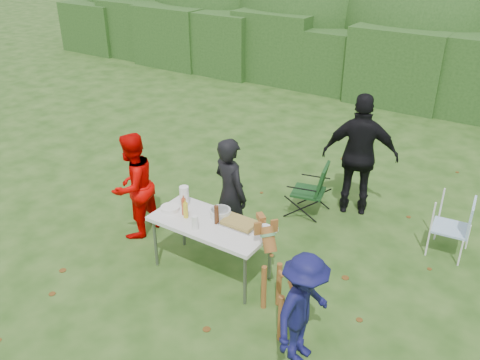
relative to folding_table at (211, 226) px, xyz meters
The scene contains 20 objects.
ground 0.73m from the folding_table, 162.37° to the right, with size 80.00×80.00×0.00m, color #1E4211.
hedge_row 7.93m from the folding_table, 91.77° to the left, with size 22.00×1.40×1.70m, color #23471C.
shrub_backdrop 9.57m from the folding_table, 91.48° to the left, with size 20.00×2.60×3.20m, color #3D6628.
folding_table is the anchor object (origin of this frame).
person_cook 0.65m from the folding_table, 102.54° to the left, with size 0.58×0.38×1.59m, color black.
person_red_jacket 1.44m from the folding_table, behind, with size 0.74×0.57×1.52m, color #D40200.
person_black_puffy 2.62m from the folding_table, 69.23° to the left, with size 1.10×0.46×1.87m, color black.
child 1.73m from the folding_table, 22.11° to the right, with size 0.81×0.47×1.25m, color #111245.
dog 1.21m from the folding_table, 15.02° to the right, with size 1.05×0.42×1.00m, color brown, non-canonical shape.
camping_chair 2.02m from the folding_table, 79.70° to the left, with size 0.53×0.53×0.85m, color #153D18, non-canonical shape.
lawn_chair 3.19m from the folding_table, 41.15° to the left, with size 0.49×0.49×0.83m, color #4A8EC0, non-canonical shape.
food_tray 0.36m from the folding_table, 23.50° to the left, with size 0.45×0.30×0.02m, color #B7B7BA.
focaccia_bread 0.37m from the folding_table, 23.50° to the left, with size 0.40×0.26×0.04m, color #A28941.
mustard_bottle 0.36m from the folding_table, 166.71° to the right, with size 0.06×0.06×0.20m, color gold.
ketchup_bottle 0.42m from the folding_table, behind, with size 0.06×0.06×0.22m, color #B54724.
beer_bottle 0.19m from the folding_table, 16.06° to the left, with size 0.06×0.06×0.24m, color #47230F.
paper_towel_roll 0.59m from the folding_table, 163.16° to the left, with size 0.12×0.12×0.26m, color white.
cup_stack 0.27m from the folding_table, 105.24° to the right, with size 0.08×0.08×0.18m, color white.
pasta_bowl 0.20m from the folding_table, 83.10° to the left, with size 0.26×0.26×0.10m, color silver.
plate_stack 0.61m from the folding_table, behind, with size 0.24×0.24×0.05m, color white.
Camera 1 is at (3.43, -4.10, 4.02)m, focal length 38.00 mm.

